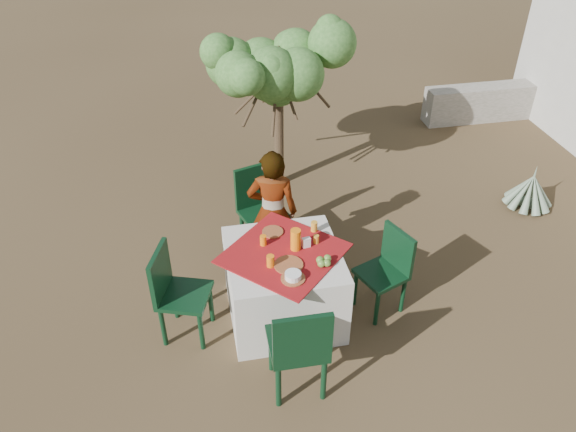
# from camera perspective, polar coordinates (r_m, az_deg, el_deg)

# --- Properties ---
(ground) EXTENTS (160.00, 160.00, 0.00)m
(ground) POSITION_cam_1_polar(r_m,az_deg,el_deg) (5.83, 5.48, -7.33)
(ground) COLOR #3B2D1B
(ground) RESTS_ON ground
(table) EXTENTS (1.30, 1.30, 0.76)m
(table) POSITION_cam_1_polar(r_m,az_deg,el_deg) (5.28, -0.43, -6.95)
(table) COLOR white
(table) RESTS_ON ground
(chair_far) EXTENTS (0.58, 0.58, 1.00)m
(chair_far) POSITION_cam_1_polar(r_m,az_deg,el_deg) (5.99, -2.79, 0.95)
(chair_far) COLOR black
(chair_far) RESTS_ON ground
(chair_near) EXTENTS (0.47, 0.47, 0.99)m
(chair_near) POSITION_cam_1_polar(r_m,az_deg,el_deg) (4.52, 1.15, -13.10)
(chair_near) COLOR black
(chair_near) RESTS_ON ground
(chair_left) EXTENTS (0.55, 0.55, 0.94)m
(chair_left) POSITION_cam_1_polar(r_m,az_deg,el_deg) (5.12, -11.39, -7.38)
(chair_left) COLOR black
(chair_left) RESTS_ON ground
(chair_right) EXTENTS (0.52, 0.52, 0.87)m
(chair_right) POSITION_cam_1_polar(r_m,az_deg,el_deg) (5.39, 10.09, -5.15)
(chair_right) COLOR black
(chair_right) RESTS_ON ground
(person) EXTENTS (0.57, 0.45, 1.39)m
(person) POSITION_cam_1_polar(r_m,az_deg,el_deg) (5.65, -1.58, 0.38)
(person) COLOR #8C6651
(person) RESTS_ON ground
(shrub_tree) EXTENTS (1.58, 1.55, 1.85)m
(shrub_tree) POSITION_cam_1_polar(r_m,az_deg,el_deg) (6.83, -0.58, 14.21)
(shrub_tree) COLOR #4A3A25
(shrub_tree) RESTS_ON ground
(agave) EXTENTS (0.58, 0.59, 0.62)m
(agave) POSITION_cam_1_polar(r_m,az_deg,el_deg) (7.48, 23.36, 2.34)
(agave) COLOR gray
(agave) RESTS_ON ground
(stone_wall) EXTENTS (2.60, 0.35, 0.55)m
(stone_wall) POSITION_cam_1_polar(r_m,az_deg,el_deg) (9.69, 21.11, 10.86)
(stone_wall) COLOR gray
(stone_wall) RESTS_ON ground
(plate_far) EXTENTS (0.20, 0.20, 0.01)m
(plate_far) POSITION_cam_1_polar(r_m,az_deg,el_deg) (5.26, -1.56, -1.62)
(plate_far) COLOR brown
(plate_far) RESTS_ON table
(plate_near) EXTENTS (0.26, 0.26, 0.01)m
(plate_near) POSITION_cam_1_polar(r_m,az_deg,el_deg) (4.89, 0.06, -4.99)
(plate_near) COLOR brown
(plate_near) RESTS_ON table
(glass_far) EXTENTS (0.06, 0.06, 0.10)m
(glass_far) POSITION_cam_1_polar(r_m,az_deg,el_deg) (5.10, -2.54, -2.49)
(glass_far) COLOR orange
(glass_far) RESTS_ON table
(glass_near) EXTENTS (0.07, 0.07, 0.11)m
(glass_near) POSITION_cam_1_polar(r_m,az_deg,el_deg) (4.86, -1.80, -4.59)
(glass_near) COLOR orange
(glass_near) RESTS_ON table
(juice_pitcher) EXTENTS (0.09, 0.09, 0.21)m
(juice_pitcher) POSITION_cam_1_polar(r_m,az_deg,el_deg) (5.01, 0.78, -2.41)
(juice_pitcher) COLOR orange
(juice_pitcher) RESTS_ON table
(bowl_plate) EXTENTS (0.21, 0.21, 0.01)m
(bowl_plate) POSITION_cam_1_polar(r_m,az_deg,el_deg) (4.76, 0.51, -6.36)
(bowl_plate) COLOR brown
(bowl_plate) RESTS_ON table
(white_bowl) EXTENTS (0.14, 0.14, 0.05)m
(white_bowl) POSITION_cam_1_polar(r_m,az_deg,el_deg) (4.74, 0.52, -6.07)
(white_bowl) COLOR white
(white_bowl) RESTS_ON bowl_plate
(jar_left) EXTENTS (0.05, 0.05, 0.08)m
(jar_left) POSITION_cam_1_polar(r_m,az_deg,el_deg) (5.13, 2.88, -2.36)
(jar_left) COLOR gold
(jar_left) RESTS_ON table
(jar_right) EXTENTS (0.06, 0.06, 0.10)m
(jar_right) POSITION_cam_1_polar(r_m,az_deg,el_deg) (5.27, 2.68, -1.05)
(jar_right) COLOR gold
(jar_right) RESTS_ON table
(napkin_holder) EXTENTS (0.08, 0.05, 0.10)m
(napkin_holder) POSITION_cam_1_polar(r_m,az_deg,el_deg) (5.07, 1.86, -2.70)
(napkin_holder) COLOR white
(napkin_holder) RESTS_ON table
(fruit_cluster) EXTENTS (0.14, 0.13, 0.07)m
(fruit_cluster) POSITION_cam_1_polar(r_m,az_deg,el_deg) (4.90, 3.67, -4.60)
(fruit_cluster) COLOR olive
(fruit_cluster) RESTS_ON table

